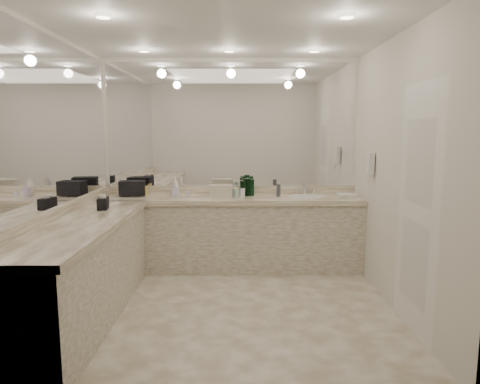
{
  "coord_description": "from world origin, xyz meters",
  "views": [
    {
      "loc": [
        0.11,
        -3.99,
        1.7
      ],
      "look_at": [
        0.12,
        0.4,
        1.07
      ],
      "focal_mm": 32.0,
      "sensor_mm": 36.0,
      "label": 1
    }
  ],
  "objects_px": {
    "wall_phone": "(370,163)",
    "soap_bottle_c": "(221,191)",
    "soap_bottle_b": "(174,190)",
    "hand_towel": "(347,195)",
    "black_toiletry_bag": "(132,189)",
    "cream_cosmetic_case": "(221,191)",
    "soap_bottle_a": "(176,186)",
    "sink": "(307,197)"
  },
  "relations": [
    {
      "from": "wall_phone",
      "to": "soap_bottle_c",
      "type": "distance_m",
      "value": 1.77
    },
    {
      "from": "soap_bottle_b",
      "to": "hand_towel",
      "type": "bearing_deg",
      "value": 0.03
    },
    {
      "from": "soap_bottle_b",
      "to": "soap_bottle_c",
      "type": "bearing_deg",
      "value": -3.56
    },
    {
      "from": "black_toiletry_bag",
      "to": "cream_cosmetic_case",
      "type": "xyz_separation_m",
      "value": [
        1.1,
        -0.11,
        -0.01
      ]
    },
    {
      "from": "soap_bottle_a",
      "to": "hand_towel",
      "type": "bearing_deg",
      "value": -2.76
    },
    {
      "from": "wall_phone",
      "to": "hand_towel",
      "type": "relative_size",
      "value": 1.04
    },
    {
      "from": "hand_towel",
      "to": "soap_bottle_b",
      "type": "relative_size",
      "value": 1.33
    },
    {
      "from": "sink",
      "to": "black_toiletry_bag",
      "type": "bearing_deg",
      "value": 178.31
    },
    {
      "from": "black_toiletry_bag",
      "to": "sink",
      "type": "bearing_deg",
      "value": -1.69
    },
    {
      "from": "hand_towel",
      "to": "soap_bottle_c",
      "type": "distance_m",
      "value": 1.55
    },
    {
      "from": "soap_bottle_b",
      "to": "cream_cosmetic_case",
      "type": "bearing_deg",
      "value": -2.95
    },
    {
      "from": "black_toiletry_bag",
      "to": "hand_towel",
      "type": "xyz_separation_m",
      "value": [
        2.64,
        -0.08,
        -0.07
      ]
    },
    {
      "from": "cream_cosmetic_case",
      "to": "soap_bottle_a",
      "type": "height_order",
      "value": "soap_bottle_a"
    },
    {
      "from": "cream_cosmetic_case",
      "to": "soap_bottle_c",
      "type": "distance_m",
      "value": 0.01
    },
    {
      "from": "cream_cosmetic_case",
      "to": "hand_towel",
      "type": "bearing_deg",
      "value": -3.46
    },
    {
      "from": "hand_towel",
      "to": "soap_bottle_c",
      "type": "bearing_deg",
      "value": -178.65
    },
    {
      "from": "sink",
      "to": "wall_phone",
      "type": "distance_m",
      "value": 0.91
    },
    {
      "from": "hand_towel",
      "to": "soap_bottle_b",
      "type": "distance_m",
      "value": 2.11
    },
    {
      "from": "soap_bottle_c",
      "to": "soap_bottle_b",
      "type": "bearing_deg",
      "value": 176.44
    },
    {
      "from": "soap_bottle_a",
      "to": "soap_bottle_b",
      "type": "height_order",
      "value": "soap_bottle_a"
    },
    {
      "from": "sink",
      "to": "soap_bottle_a",
      "type": "bearing_deg",
      "value": 176.84
    },
    {
      "from": "soap_bottle_a",
      "to": "sink",
      "type": "bearing_deg",
      "value": -3.16
    },
    {
      "from": "wall_phone",
      "to": "soap_bottle_a",
      "type": "height_order",
      "value": "wall_phone"
    },
    {
      "from": "wall_phone",
      "to": "soap_bottle_c",
      "type": "height_order",
      "value": "wall_phone"
    },
    {
      "from": "hand_towel",
      "to": "soap_bottle_a",
      "type": "height_order",
      "value": "soap_bottle_a"
    },
    {
      "from": "sink",
      "to": "soap_bottle_c",
      "type": "bearing_deg",
      "value": -177.41
    },
    {
      "from": "sink",
      "to": "hand_towel",
      "type": "relative_size",
      "value": 1.91
    },
    {
      "from": "soap_bottle_c",
      "to": "wall_phone",
      "type": "bearing_deg",
      "value": -15.15
    },
    {
      "from": "sink",
      "to": "black_toiletry_bag",
      "type": "xyz_separation_m",
      "value": [
        -2.17,
        0.06,
        0.09
      ]
    },
    {
      "from": "sink",
      "to": "black_toiletry_bag",
      "type": "height_order",
      "value": "black_toiletry_bag"
    },
    {
      "from": "hand_towel",
      "to": "soap_bottle_c",
      "type": "height_order",
      "value": "soap_bottle_c"
    },
    {
      "from": "soap_bottle_b",
      "to": "wall_phone",
      "type": "bearing_deg",
      "value": -12.28
    },
    {
      "from": "cream_cosmetic_case",
      "to": "soap_bottle_a",
      "type": "distance_m",
      "value": 0.59
    },
    {
      "from": "black_toiletry_bag",
      "to": "hand_towel",
      "type": "bearing_deg",
      "value": -1.63
    },
    {
      "from": "soap_bottle_b",
      "to": "soap_bottle_c",
      "type": "distance_m",
      "value": 0.57
    },
    {
      "from": "sink",
      "to": "hand_towel",
      "type": "height_order",
      "value": "hand_towel"
    },
    {
      "from": "soap_bottle_a",
      "to": "soap_bottle_b",
      "type": "distance_m",
      "value": 0.11
    },
    {
      "from": "wall_phone",
      "to": "black_toiletry_bag",
      "type": "xyz_separation_m",
      "value": [
        -2.77,
        0.56,
        -0.36
      ]
    },
    {
      "from": "wall_phone",
      "to": "cream_cosmetic_case",
      "type": "relative_size",
      "value": 0.89
    },
    {
      "from": "sink",
      "to": "soap_bottle_c",
      "type": "distance_m",
      "value": 1.07
    },
    {
      "from": "wall_phone",
      "to": "soap_bottle_b",
      "type": "xyz_separation_m",
      "value": [
        -2.24,
        0.49,
        -0.36
      ]
    },
    {
      "from": "sink",
      "to": "soap_bottle_a",
      "type": "distance_m",
      "value": 1.64
    }
  ]
}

